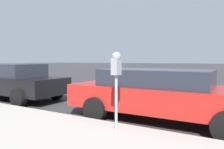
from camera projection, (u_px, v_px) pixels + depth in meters
ground_plane at (147, 110)px, 6.99m from camera, size 220.00×220.00×0.00m
parking_meter at (116, 70)px, 4.41m from camera, size 0.21×0.19×1.61m
car_red at (161, 93)px, 5.70m from camera, size 2.08×4.99×1.36m
car_black at (15, 81)px, 8.81m from camera, size 2.03×4.33×1.45m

